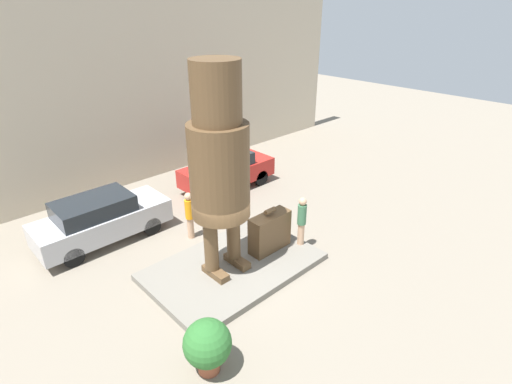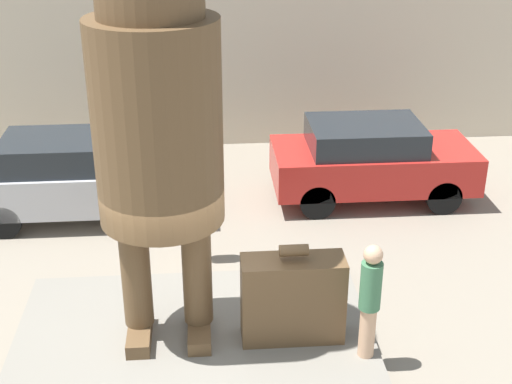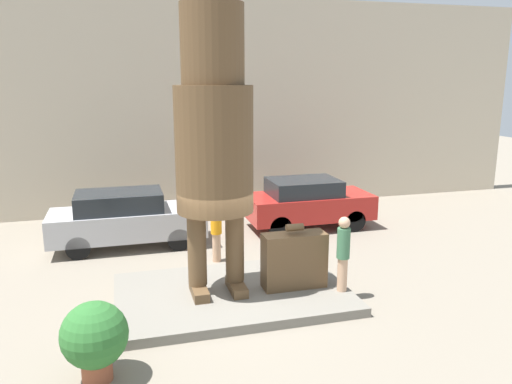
{
  "view_description": "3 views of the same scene",
  "coord_description": "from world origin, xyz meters",
  "px_view_note": "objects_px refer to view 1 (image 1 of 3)",
  "views": [
    {
      "loc": [
        -6.47,
        -7.86,
        7.64
      ],
      "look_at": [
        0.76,
        -0.22,
        2.51
      ],
      "focal_mm": 28.0,
      "sensor_mm": 36.0,
      "label": 1
    },
    {
      "loc": [
        0.22,
        -8.55,
        6.42
      ],
      "look_at": [
        0.89,
        -0.13,
        2.49
      ],
      "focal_mm": 50.0,
      "sensor_mm": 36.0,
      "label": 2
    },
    {
      "loc": [
        -2.29,
        -10.26,
        4.86
      ],
      "look_at": [
        0.56,
        0.02,
        2.44
      ],
      "focal_mm": 35.0,
      "sensor_mm": 36.0,
      "label": 3
    }
  ],
  "objects_px": {
    "tourist": "(302,219)",
    "parked_car_red": "(226,170)",
    "parked_car_silver": "(101,219)",
    "planter_pot": "(207,345)",
    "statue_figure": "(219,158)",
    "giant_suitcase": "(270,232)",
    "worker_hivis": "(190,214)"
  },
  "relations": [
    {
      "from": "tourist",
      "to": "parked_car_red",
      "type": "xyz_separation_m",
      "value": [
        1.27,
        5.42,
        -0.27
      ]
    },
    {
      "from": "parked_car_silver",
      "to": "planter_pot",
      "type": "relative_size",
      "value": 3.25
    },
    {
      "from": "statue_figure",
      "to": "planter_pot",
      "type": "xyz_separation_m",
      "value": [
        -2.5,
        -2.53,
        -3.02
      ]
    },
    {
      "from": "statue_figure",
      "to": "parked_car_red",
      "type": "height_order",
      "value": "statue_figure"
    },
    {
      "from": "parked_car_silver",
      "to": "parked_car_red",
      "type": "distance_m",
      "value": 5.86
    },
    {
      "from": "giant_suitcase",
      "to": "parked_car_silver",
      "type": "xyz_separation_m",
      "value": [
        -3.61,
        4.53,
        0.03
      ]
    },
    {
      "from": "planter_pot",
      "to": "worker_hivis",
      "type": "xyz_separation_m",
      "value": [
        2.96,
        4.91,
        0.18
      ]
    },
    {
      "from": "tourist",
      "to": "worker_hivis",
      "type": "height_order",
      "value": "tourist"
    },
    {
      "from": "statue_figure",
      "to": "parked_car_red",
      "type": "relative_size",
      "value": 1.5
    },
    {
      "from": "statue_figure",
      "to": "tourist",
      "type": "relative_size",
      "value": 3.57
    },
    {
      "from": "planter_pot",
      "to": "parked_car_red",
      "type": "bearing_deg",
      "value": 47.98
    },
    {
      "from": "statue_figure",
      "to": "worker_hivis",
      "type": "distance_m",
      "value": 3.73
    },
    {
      "from": "worker_hivis",
      "to": "parked_car_silver",
      "type": "bearing_deg",
      "value": 140.56
    },
    {
      "from": "giant_suitcase",
      "to": "worker_hivis",
      "type": "distance_m",
      "value": 2.92
    },
    {
      "from": "worker_hivis",
      "to": "giant_suitcase",
      "type": "bearing_deg",
      "value": -63.82
    },
    {
      "from": "giant_suitcase",
      "to": "worker_hivis",
      "type": "height_order",
      "value": "worker_hivis"
    },
    {
      "from": "parked_car_red",
      "to": "giant_suitcase",
      "type": "bearing_deg",
      "value": -114.53
    },
    {
      "from": "parked_car_red",
      "to": "statue_figure",
      "type": "bearing_deg",
      "value": -130.48
    },
    {
      "from": "statue_figure",
      "to": "parked_car_silver",
      "type": "relative_size",
      "value": 1.38
    },
    {
      "from": "parked_car_red",
      "to": "worker_hivis",
      "type": "bearing_deg",
      "value": -146.96
    },
    {
      "from": "statue_figure",
      "to": "worker_hivis",
      "type": "relative_size",
      "value": 3.5
    },
    {
      "from": "parked_car_silver",
      "to": "planter_pot",
      "type": "distance_m",
      "value": 6.85
    },
    {
      "from": "parked_car_silver",
      "to": "statue_figure",
      "type": "bearing_deg",
      "value": -66.59
    },
    {
      "from": "worker_hivis",
      "to": "tourist",
      "type": "bearing_deg",
      "value": -54.14
    },
    {
      "from": "giant_suitcase",
      "to": "parked_car_red",
      "type": "bearing_deg",
      "value": 65.47
    },
    {
      "from": "giant_suitcase",
      "to": "planter_pot",
      "type": "relative_size",
      "value": 1.09
    },
    {
      "from": "tourist",
      "to": "planter_pot",
      "type": "relative_size",
      "value": 1.26
    },
    {
      "from": "tourist",
      "to": "parked_car_silver",
      "type": "bearing_deg",
      "value": 132.3
    },
    {
      "from": "planter_pot",
      "to": "parked_car_silver",
      "type": "bearing_deg",
      "value": 84.6
    },
    {
      "from": "parked_car_silver",
      "to": "worker_hivis",
      "type": "height_order",
      "value": "worker_hivis"
    },
    {
      "from": "tourist",
      "to": "planter_pot",
      "type": "xyz_separation_m",
      "value": [
        -5.22,
        -1.79,
        -0.37
      ]
    },
    {
      "from": "statue_figure",
      "to": "planter_pot",
      "type": "bearing_deg",
      "value": -134.69
    }
  ]
}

